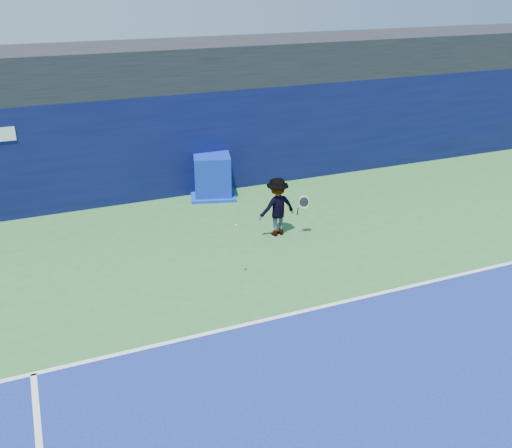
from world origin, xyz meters
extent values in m
plane|color=#337133|center=(0.00, 0.00, 0.00)|extent=(80.00, 80.00, 0.00)
cube|color=white|center=(0.00, 3.00, 0.01)|extent=(24.00, 0.10, 0.01)
cube|color=black|center=(0.00, 11.50, 3.60)|extent=(36.00, 3.00, 1.20)
cube|color=#0A0F3B|center=(0.00, 10.50, 1.50)|extent=(36.00, 1.00, 3.00)
cube|color=#0C23A8|center=(0.38, 9.71, 0.63)|extent=(1.28, 1.28, 1.25)
cube|color=#0C32B1|center=(0.38, 9.71, 0.04)|extent=(1.60, 1.60, 0.08)
imported|color=silver|center=(1.01, 6.48, 0.75)|extent=(1.02, 0.65, 1.51)
cylinder|color=black|center=(1.46, 6.23, 0.65)|extent=(0.07, 0.13, 0.24)
torus|color=silver|center=(1.60, 6.18, 0.90)|extent=(0.28, 0.16, 0.27)
cylinder|color=black|center=(1.60, 6.18, 0.90)|extent=(0.23, 0.12, 0.23)
sphere|color=#A7D217|center=(-0.74, 4.70, 1.28)|extent=(0.07, 0.07, 0.07)
camera|label=1|loc=(-4.47, -5.47, 6.15)|focal=40.00mm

